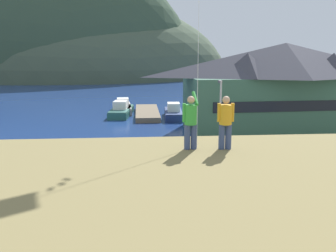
# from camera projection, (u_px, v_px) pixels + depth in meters

# --- Properties ---
(ground_plane) EXTENTS (600.00, 600.00, 0.00)m
(ground_plane) POSITION_uv_depth(u_px,v_px,m) (200.00, 213.00, 20.78)
(ground_plane) COLOR #66604C
(parking_lot_pad) EXTENTS (40.00, 20.00, 0.10)m
(parking_lot_pad) POSITION_uv_depth(u_px,v_px,m) (188.00, 181.00, 25.65)
(parking_lot_pad) COLOR gray
(parking_lot_pad) RESTS_ON ground
(bay_water) EXTENTS (360.00, 84.00, 0.03)m
(bay_water) POSITION_uv_depth(u_px,v_px,m) (155.00, 93.00, 79.39)
(bay_water) COLOR navy
(bay_water) RESTS_ON ground
(far_hill_west_ridge) EXTENTS (104.23, 53.59, 85.76)m
(far_hill_west_ridge) POSITION_uv_depth(u_px,v_px,m) (43.00, 78.00, 124.63)
(far_hill_west_ridge) COLOR #334733
(far_hill_west_ridge) RESTS_ON ground
(far_hill_east_peak) EXTENTS (109.54, 73.38, 55.49)m
(far_hill_east_peak) POSITION_uv_depth(u_px,v_px,m) (74.00, 76.00, 133.39)
(far_hill_east_peak) COLOR #42513D
(far_hill_east_peak) RESTS_ON ground
(harbor_lodge) EXTENTS (23.38, 10.16, 9.82)m
(harbor_lodge) POSITION_uv_depth(u_px,v_px,m) (284.00, 85.00, 41.49)
(harbor_lodge) COLOR #38604C
(harbor_lodge) RESTS_ON ground
(wharf_dock) EXTENTS (3.20, 12.14, 0.70)m
(wharf_dock) POSITION_uv_depth(u_px,v_px,m) (147.00, 113.00, 52.27)
(wharf_dock) COLOR #70604C
(wharf_dock) RESTS_ON ground
(moored_boat_wharfside) EXTENTS (2.86, 7.59, 2.16)m
(moored_boat_wharfside) POSITION_uv_depth(u_px,v_px,m) (123.00, 107.00, 54.73)
(moored_boat_wharfside) COLOR #A8A399
(moored_boat_wharfside) RESTS_ON ground
(moored_boat_outer_mooring) EXTENTS (2.67, 7.27, 2.16)m
(moored_boat_outer_mooring) POSITION_uv_depth(u_px,v_px,m) (173.00, 113.00, 49.85)
(moored_boat_outer_mooring) COLOR navy
(moored_boat_outer_mooring) RESTS_ON ground
(moored_boat_inner_slip) EXTENTS (3.41, 8.19, 2.16)m
(moored_boat_inner_slip) POSITION_uv_depth(u_px,v_px,m) (121.00, 111.00, 51.87)
(moored_boat_inner_slip) COLOR #23564C
(moored_boat_inner_slip) RESTS_ON ground
(parked_car_front_row_red) EXTENTS (4.25, 2.15, 1.82)m
(parked_car_front_row_red) POSITION_uv_depth(u_px,v_px,m) (32.00, 165.00, 25.94)
(parked_car_front_row_red) COLOR #B28923
(parked_car_front_row_red) RESTS_ON parking_lot_pad
(parked_car_mid_row_center) EXTENTS (4.22, 2.09, 1.82)m
(parked_car_mid_row_center) POSITION_uv_depth(u_px,v_px,m) (294.00, 160.00, 27.13)
(parked_car_mid_row_center) COLOR slate
(parked_car_mid_row_center) RESTS_ON parking_lot_pad
(parked_car_mid_row_near) EXTENTS (4.23, 2.12, 1.82)m
(parked_car_mid_row_near) POSITION_uv_depth(u_px,v_px,m) (188.00, 157.00, 27.95)
(parked_car_mid_row_near) COLOR black
(parked_car_mid_row_near) RESTS_ON parking_lot_pad
(parked_car_front_row_silver) EXTENTS (4.29, 2.24, 1.82)m
(parked_car_front_row_silver) POSITION_uv_depth(u_px,v_px,m) (142.00, 187.00, 21.78)
(parked_car_front_row_silver) COLOR #B28923
(parked_car_front_row_silver) RESTS_ON parking_lot_pad
(parked_car_back_row_right) EXTENTS (4.23, 2.12, 1.82)m
(parked_car_back_row_right) POSITION_uv_depth(u_px,v_px,m) (248.00, 185.00, 22.08)
(parked_car_back_row_right) COLOR black
(parked_car_back_row_right) RESTS_ON parking_lot_pad
(parked_car_mid_row_far) EXTENTS (4.21, 2.07, 1.82)m
(parked_car_mid_row_far) POSITION_uv_depth(u_px,v_px,m) (116.00, 164.00, 26.18)
(parked_car_mid_row_far) COLOR #9EA3A8
(parked_car_mid_row_far) RESTS_ON parking_lot_pad
(parking_light_pole) EXTENTS (0.24, 0.78, 6.47)m
(parking_light_pole) POSITION_uv_depth(u_px,v_px,m) (220.00, 113.00, 30.58)
(parking_light_pole) COLOR #ADADB2
(parking_light_pole) RESTS_ON parking_lot_pad
(person_kite_flyer) EXTENTS (0.52, 0.68, 1.86)m
(person_kite_flyer) POSITION_uv_depth(u_px,v_px,m) (191.00, 120.00, 11.91)
(person_kite_flyer) COLOR #384770
(person_kite_flyer) RESTS_ON grassy_hill_foreground
(person_companion) EXTENTS (0.55, 0.40, 1.74)m
(person_companion) POSITION_uv_depth(u_px,v_px,m) (226.00, 121.00, 11.92)
(person_companion) COLOR #384770
(person_companion) RESTS_ON grassy_hill_foreground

